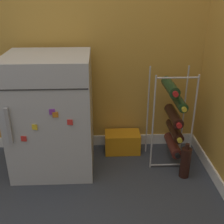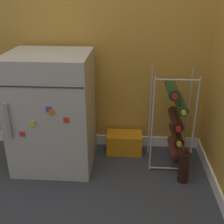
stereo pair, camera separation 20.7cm
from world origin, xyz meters
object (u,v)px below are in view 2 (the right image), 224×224
(mini_fridge, at_px, (53,112))
(loose_bottle_floor, at_px, (184,167))
(soda_box, at_px, (124,143))
(wine_rack, at_px, (175,121))

(mini_fridge, height_order, loose_bottle_floor, mini_fridge)
(mini_fridge, bearing_deg, soda_box, 18.78)
(soda_box, height_order, loose_bottle_floor, loose_bottle_floor)
(wine_rack, xyz_separation_m, soda_box, (-0.38, 0.13, -0.28))
(soda_box, bearing_deg, mini_fridge, -161.22)
(mini_fridge, xyz_separation_m, loose_bottle_floor, (0.96, -0.18, -0.31))
(loose_bottle_floor, bearing_deg, wine_rack, 102.46)
(loose_bottle_floor, bearing_deg, mini_fridge, 169.11)
(mini_fridge, height_order, soda_box, mini_fridge)
(soda_box, bearing_deg, loose_bottle_floor, -40.51)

